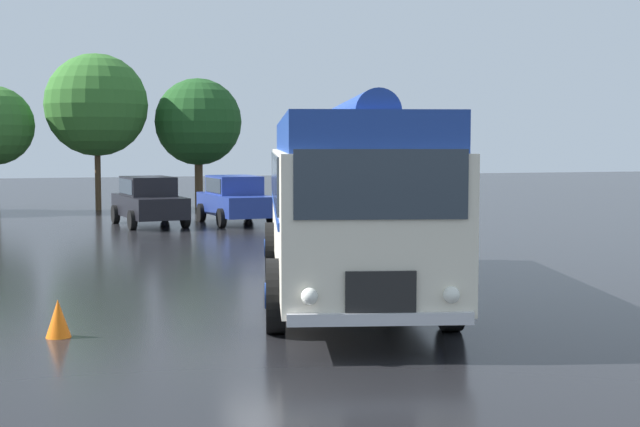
# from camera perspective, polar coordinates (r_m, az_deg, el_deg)

# --- Properties ---
(ground_plane) EXTENTS (120.00, 120.00, 0.00)m
(ground_plane) POSITION_cam_1_polar(r_m,az_deg,el_deg) (16.56, -1.61, -5.17)
(ground_plane) COLOR black
(vintage_bus) EXTENTS (4.79, 10.38, 3.49)m
(vintage_bus) POSITION_cam_1_polar(r_m,az_deg,el_deg) (16.12, 1.59, 1.35)
(vintage_bus) COLOR silver
(vintage_bus) RESTS_ON ground
(car_near_left) EXTENTS (2.36, 4.38, 1.66)m
(car_near_left) POSITION_cam_1_polar(r_m,az_deg,el_deg) (30.79, -10.90, 0.81)
(car_near_left) COLOR black
(car_near_left) RESTS_ON ground
(car_mid_left) EXTENTS (2.23, 4.33, 1.66)m
(car_mid_left) POSITION_cam_1_polar(r_m,az_deg,el_deg) (31.19, -5.46, 0.92)
(car_mid_left) COLOR navy
(car_mid_left) RESTS_ON ground
(car_mid_right) EXTENTS (2.30, 4.36, 1.66)m
(car_mid_right) POSITION_cam_1_polar(r_m,az_deg,el_deg) (32.12, -1.05, 1.04)
(car_mid_right) COLOR #B7BABF
(car_mid_right) RESTS_ON ground
(tree_centre) EXTENTS (4.24, 4.24, 6.51)m
(tree_centre) POSITION_cam_1_polar(r_m,az_deg,el_deg) (38.25, -14.04, 6.79)
(tree_centre) COLOR #4C3823
(tree_centre) RESTS_ON ground
(tree_right_of_centre) EXTENTS (3.75, 3.75, 5.60)m
(tree_right_of_centre) POSITION_cam_1_polar(r_m,az_deg,el_deg) (38.97, -7.86, 5.89)
(tree_right_of_centre) COLOR #4C3823
(tree_right_of_centre) RESTS_ON ground
(traffic_cone) EXTENTS (0.36, 0.36, 0.55)m
(traffic_cone) POSITION_cam_1_polar(r_m,az_deg,el_deg) (13.40, -16.41, -6.46)
(traffic_cone) COLOR orange
(traffic_cone) RESTS_ON ground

